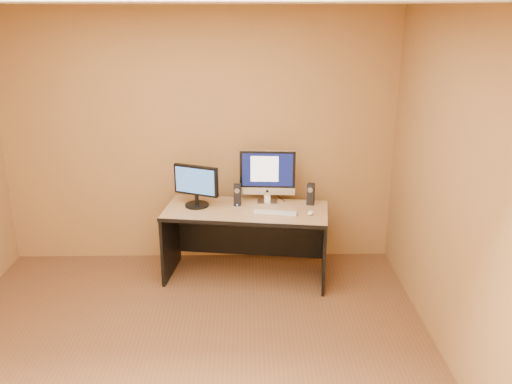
# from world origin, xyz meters

# --- Properties ---
(floor) EXTENTS (4.00, 4.00, 0.00)m
(floor) POSITION_xyz_m (0.00, 0.00, 0.00)
(floor) COLOR brown
(floor) RESTS_ON ground
(walls) EXTENTS (4.00, 4.00, 2.60)m
(walls) POSITION_xyz_m (0.00, 0.00, 1.30)
(walls) COLOR olive
(walls) RESTS_ON ground
(ceiling) EXTENTS (4.00, 4.00, 0.00)m
(ceiling) POSITION_xyz_m (0.00, 0.00, 2.60)
(ceiling) COLOR white
(ceiling) RESTS_ON walls
(desk) EXTENTS (1.64, 0.89, 0.72)m
(desk) POSITION_xyz_m (0.47, 1.50, 0.36)
(desk) COLOR tan
(desk) RESTS_ON ground
(imac) EXTENTS (0.57, 0.24, 0.54)m
(imac) POSITION_xyz_m (0.69, 1.71, 0.99)
(imac) COLOR silver
(imac) RESTS_ON desk
(second_monitor) EXTENTS (0.52, 0.40, 0.41)m
(second_monitor) POSITION_xyz_m (-0.01, 1.60, 0.93)
(second_monitor) COLOR black
(second_monitor) RESTS_ON desk
(speaker_left) EXTENTS (0.07, 0.08, 0.22)m
(speaker_left) POSITION_xyz_m (0.39, 1.62, 0.83)
(speaker_left) COLOR black
(speaker_left) RESTS_ON desk
(speaker_right) EXTENTS (0.09, 0.09, 0.22)m
(speaker_right) POSITION_xyz_m (1.11, 1.63, 0.83)
(speaker_right) COLOR black
(speaker_right) RESTS_ON desk
(keyboard) EXTENTS (0.43, 0.18, 0.02)m
(keyboard) POSITION_xyz_m (0.75, 1.37, 0.73)
(keyboard) COLOR silver
(keyboard) RESTS_ON desk
(mouse) EXTENTS (0.08, 0.11, 0.04)m
(mouse) POSITION_xyz_m (1.08, 1.35, 0.74)
(mouse) COLOR white
(mouse) RESTS_ON desk
(cable_a) EXTENTS (0.08, 0.21, 0.01)m
(cable_a) POSITION_xyz_m (0.83, 1.80, 0.73)
(cable_a) COLOR black
(cable_a) RESTS_ON desk
(cable_b) EXTENTS (0.13, 0.13, 0.01)m
(cable_b) POSITION_xyz_m (0.66, 1.77, 0.73)
(cable_b) COLOR black
(cable_b) RESTS_ON desk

